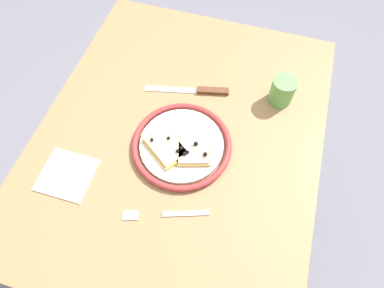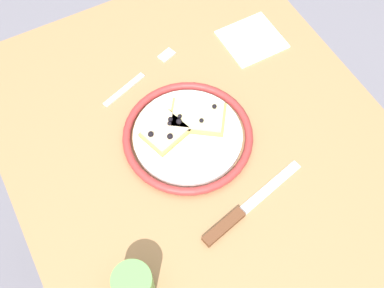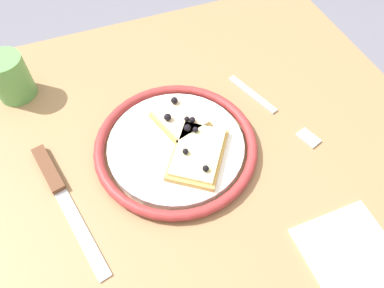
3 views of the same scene
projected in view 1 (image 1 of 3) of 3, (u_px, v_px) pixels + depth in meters
name	position (u px, v px, depth m)	size (l,w,h in m)	color
ground_plane	(185.00, 217.00, 1.54)	(6.00, 6.00, 0.00)	slate
dining_table	(181.00, 153.00, 0.96)	(0.92, 0.74, 0.78)	#936D47
plate	(182.00, 145.00, 0.83)	(0.26, 0.26, 0.02)	white
pizza_slice_near	(166.00, 147.00, 0.81)	(0.13, 0.13, 0.03)	tan
pizza_slice_far	(194.00, 153.00, 0.81)	(0.09, 0.10, 0.03)	tan
knife	(201.00, 91.00, 0.92)	(0.07, 0.24, 0.01)	silver
fork	(165.00, 214.00, 0.75)	(0.08, 0.20, 0.00)	silver
cup	(282.00, 91.00, 0.88)	(0.07, 0.07, 0.08)	#599E4C
napkin	(67.00, 175.00, 0.80)	(0.12, 0.13, 0.00)	white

